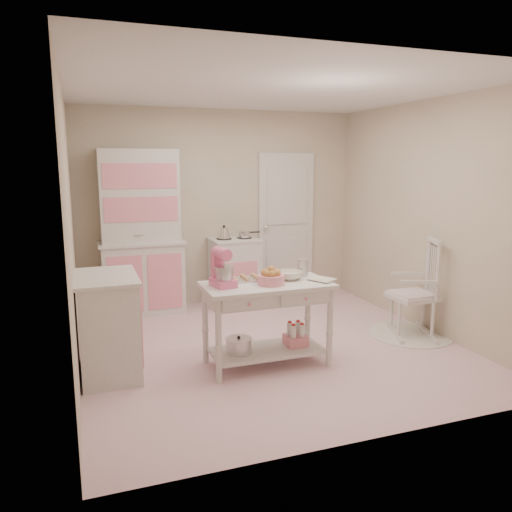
{
  "coord_description": "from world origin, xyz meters",
  "views": [
    {
      "loc": [
        -1.82,
        -4.64,
        1.91
      ],
      "look_at": [
        -0.14,
        0.08,
        0.97
      ],
      "focal_mm": 35.0,
      "sensor_mm": 36.0,
      "label": 1
    }
  ],
  "objects_px": {
    "work_table": "(267,324)",
    "stand_mixer": "(223,268)",
    "stove": "(235,272)",
    "bread_basket": "(271,280)",
    "hutch": "(141,233)",
    "base_cabinet": "(108,325)",
    "rocking_chair": "(413,287)"
  },
  "relations": [
    {
      "from": "hutch",
      "to": "bread_basket",
      "type": "bearing_deg",
      "value": -66.74
    },
    {
      "from": "rocking_chair",
      "to": "stand_mixer",
      "type": "distance_m",
      "value": 2.29
    },
    {
      "from": "work_table",
      "to": "base_cabinet",
      "type": "bearing_deg",
      "value": 168.16
    },
    {
      "from": "base_cabinet",
      "to": "work_table",
      "type": "xyz_separation_m",
      "value": [
        1.42,
        -0.3,
        -0.06
      ]
    },
    {
      "from": "base_cabinet",
      "to": "work_table",
      "type": "distance_m",
      "value": 1.46
    },
    {
      "from": "base_cabinet",
      "to": "stand_mixer",
      "type": "bearing_deg",
      "value": -15.5
    },
    {
      "from": "stove",
      "to": "base_cabinet",
      "type": "relative_size",
      "value": 1.0
    },
    {
      "from": "stove",
      "to": "stand_mixer",
      "type": "distance_m",
      "value": 2.19
    },
    {
      "from": "base_cabinet",
      "to": "rocking_chair",
      "type": "bearing_deg",
      "value": -1.01
    },
    {
      "from": "rocking_chair",
      "to": "base_cabinet",
      "type": "bearing_deg",
      "value": -159.56
    },
    {
      "from": "rocking_chair",
      "to": "stove",
      "type": "bearing_deg",
      "value": 151.83
    },
    {
      "from": "work_table",
      "to": "bread_basket",
      "type": "xyz_separation_m",
      "value": [
        0.02,
        -0.05,
        0.45
      ]
    },
    {
      "from": "hutch",
      "to": "base_cabinet",
      "type": "xyz_separation_m",
      "value": [
        -0.53,
        -1.78,
        -0.58
      ]
    },
    {
      "from": "stand_mixer",
      "to": "bread_basket",
      "type": "relative_size",
      "value": 1.36
    },
    {
      "from": "base_cabinet",
      "to": "bread_basket",
      "type": "relative_size",
      "value": 3.68
    },
    {
      "from": "base_cabinet",
      "to": "work_table",
      "type": "bearing_deg",
      "value": -11.84
    },
    {
      "from": "base_cabinet",
      "to": "stove",
      "type": "bearing_deg",
      "value": 44.98
    },
    {
      "from": "bread_basket",
      "to": "stand_mixer",
      "type": "bearing_deg",
      "value": 170.96
    },
    {
      "from": "stove",
      "to": "work_table",
      "type": "relative_size",
      "value": 0.77
    },
    {
      "from": "stove",
      "to": "hutch",
      "type": "bearing_deg",
      "value": 177.61
    },
    {
      "from": "hutch",
      "to": "base_cabinet",
      "type": "height_order",
      "value": "hutch"
    },
    {
      "from": "stove",
      "to": "rocking_chair",
      "type": "height_order",
      "value": "rocking_chair"
    },
    {
      "from": "stand_mixer",
      "to": "work_table",
      "type": "bearing_deg",
      "value": -13.18
    },
    {
      "from": "hutch",
      "to": "rocking_chair",
      "type": "xyz_separation_m",
      "value": [
        2.72,
        -1.84,
        -0.49
      ]
    },
    {
      "from": "base_cabinet",
      "to": "rocking_chair",
      "type": "relative_size",
      "value": 0.84
    },
    {
      "from": "base_cabinet",
      "to": "rocking_chair",
      "type": "distance_m",
      "value": 3.25
    },
    {
      "from": "stove",
      "to": "stand_mixer",
      "type": "bearing_deg",
      "value": -109.87
    },
    {
      "from": "stove",
      "to": "rocking_chair",
      "type": "distance_m",
      "value": 2.35
    },
    {
      "from": "work_table",
      "to": "stand_mixer",
      "type": "distance_m",
      "value": 0.71
    },
    {
      "from": "work_table",
      "to": "bread_basket",
      "type": "height_order",
      "value": "bread_basket"
    },
    {
      "from": "hutch",
      "to": "stove",
      "type": "distance_m",
      "value": 1.33
    },
    {
      "from": "stove",
      "to": "stand_mixer",
      "type": "xyz_separation_m",
      "value": [
        -0.73,
        -2.01,
        0.51
      ]
    }
  ]
}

